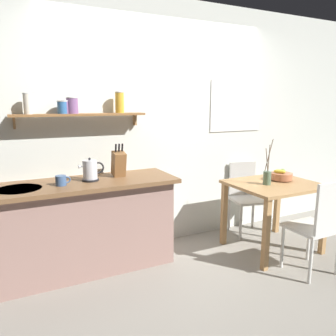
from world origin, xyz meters
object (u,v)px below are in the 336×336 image
object	(u,v)px
dining_table	(274,194)
fruit_bowl	(281,176)
electric_kettle	(90,171)
dining_chair_far	(245,194)
knife_block	(119,163)
coffee_mug_by_sink	(61,180)
twig_vase	(267,177)
dining_chair_near	(319,223)

from	to	relation	value
dining_table	fruit_bowl	size ratio (longest dim) A/B	3.79
dining_table	electric_kettle	world-z (taller)	electric_kettle
dining_chair_far	knife_block	world-z (taller)	knife_block
knife_block	coffee_mug_by_sink	world-z (taller)	knife_block
twig_vase	dining_chair_far	bearing A→B (deg)	71.95
dining_chair_far	electric_kettle	distance (m)	2.01
knife_block	electric_kettle	bearing A→B (deg)	-169.32
dining_chair_far	knife_block	size ratio (longest dim) A/B	2.66
dining_table	twig_vase	world-z (taller)	twig_vase
knife_block	twig_vase	bearing A→B (deg)	-18.75
dining_chair_near	coffee_mug_by_sink	distance (m)	2.38
twig_vase	knife_block	distance (m)	1.56
knife_block	fruit_bowl	bearing A→B (deg)	-13.62
dining_chair_far	electric_kettle	xyz separation A→B (m)	(-1.94, -0.11, 0.49)
dining_chair_far	knife_block	bearing A→B (deg)	-178.13
fruit_bowl	coffee_mug_by_sink	bearing A→B (deg)	172.58
dining_chair_far	twig_vase	distance (m)	0.68
dining_chair_far	coffee_mug_by_sink	distance (m)	2.27
dining_chair_far	fruit_bowl	size ratio (longest dim) A/B	3.67
electric_kettle	knife_block	bearing A→B (deg)	10.68
knife_block	dining_chair_far	bearing A→B (deg)	1.87
knife_block	coffee_mug_by_sink	distance (m)	0.59
dining_chair_far	coffee_mug_by_sink	world-z (taller)	coffee_mug_by_sink
fruit_bowl	dining_table	bearing A→B (deg)	-157.67
dining_chair_near	twig_vase	size ratio (longest dim) A/B	1.92
dining_chair_near	dining_chair_far	xyz separation A→B (m)	(0.09, 1.17, -0.03)
fruit_bowl	twig_vase	bearing A→B (deg)	-164.79
twig_vase	coffee_mug_by_sink	world-z (taller)	twig_vase
electric_kettle	dining_chair_near	bearing A→B (deg)	-29.72
electric_kettle	coffee_mug_by_sink	distance (m)	0.29
fruit_bowl	electric_kettle	distance (m)	2.08
dining_chair_far	fruit_bowl	distance (m)	0.58
electric_kettle	coffee_mug_by_sink	bearing A→B (deg)	-166.59
fruit_bowl	coffee_mug_by_sink	world-z (taller)	coffee_mug_by_sink
dining_table	dining_chair_far	xyz separation A→B (m)	(0.06, 0.54, -0.14)
electric_kettle	knife_block	size ratio (longest dim) A/B	0.72
dining_chair_far	knife_block	distance (m)	1.73
fruit_bowl	twig_vase	xyz separation A→B (m)	(-0.28, -0.08, 0.03)
dining_chair_far	twig_vase	bearing A→B (deg)	-108.05
dining_chair_near	fruit_bowl	bearing A→B (deg)	74.78
dining_chair_far	twig_vase	world-z (taller)	twig_vase
dining_table	fruit_bowl	world-z (taller)	fruit_bowl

